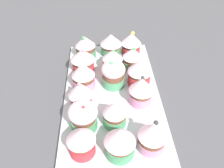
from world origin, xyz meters
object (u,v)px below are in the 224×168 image
Objects in this scene: cupcake_6 at (111,44)px; cupcake_12 at (132,58)px; cupcake_9 at (113,113)px; cupcake_7 at (113,60)px; cupcake_14 at (141,90)px; cupcake_1 at (83,60)px; cupcake_3 at (81,94)px; cupcake_8 at (113,74)px; cupcake_10 at (120,141)px; cupcake_2 at (83,76)px; cupcake_15 at (152,136)px; cupcake_11 at (131,43)px; cupcake_5 at (81,141)px; cupcake_4 at (83,116)px; cupcake_0 at (85,47)px; baking_tray at (112,94)px; cupcake_13 at (140,71)px.

cupcake_12 is (7.27, 5.75, -0.26)cm from cupcake_6.
cupcake_7 is at bearing 176.86° from cupcake_9.
cupcake_14 is (21.37, 6.13, 0.31)cm from cupcake_6.
cupcake_1 is 19.94cm from cupcake_14.
cupcake_3 reaches higher than cupcake_1.
cupcake_14 is at bearing 42.12° from cupcake_8.
cupcake_1 is 10.63cm from cupcake_8.
cupcake_12 is (-7.15, 5.90, -0.28)cm from cupcake_8.
cupcake_14 reaches higher than cupcake_10.
cupcake_2 is 1.10× the size of cupcake_7.
cupcake_6 is 34.95cm from cupcake_15.
cupcake_11 is (0.04, 6.27, 0.19)cm from cupcake_6.
cupcake_5 is 37.40cm from cupcake_11.
cupcake_15 is at bearing 66.69° from cupcake_4.
cupcake_8 is at bearing 159.76° from cupcake_5.
cupcake_7 is at bearing 87.82° from cupcake_1.
cupcake_4 is 0.91× the size of cupcake_15.
cupcake_8 reaches higher than cupcake_1.
cupcake_0 is 36.19cm from cupcake_15.
baking_tray is 10.50cm from cupcake_7.
cupcake_5 reaches higher than baking_tray.
cupcake_11 is at bearing 89.60° from cupcake_6.
baking_tray is 6.49× the size of cupcake_5.
cupcake_15 reaches higher than cupcake_3.
cupcake_11 is (-14.38, 6.42, 0.17)cm from cupcake_8.
cupcake_0 is 0.98× the size of cupcake_2.
cupcake_3 is 6.85cm from cupcake_4.
cupcake_5 is at bearing -21.84° from cupcake_11.
cupcake_13 and cupcake_14 have the same top height.
baking_tray is at bearing 177.79° from cupcake_9.
cupcake_15 is at bearing -0.97° from cupcake_13.
cupcake_14 reaches higher than cupcake_1.
cupcake_0 is 24.62cm from cupcake_14.
cupcake_1 is at bearing -62.45° from cupcake_11.
cupcake_5 is at bearing -88.39° from cupcake_15.
cupcake_11 reaches higher than cupcake_4.
cupcake_5 is (13.18, 0.71, -0.11)cm from cupcake_3.
cupcake_10 is (17.71, 0.54, 4.44)cm from baking_tray.
cupcake_8 reaches higher than cupcake_4.
cupcake_1 reaches higher than cupcake_4.
baking_tray is 6.38× the size of cupcake_4.
cupcake_7 is (-9.70, 0.70, 3.98)cm from baking_tray.
cupcake_8 is at bearing -179.93° from cupcake_10.
cupcake_2 is 1.13× the size of cupcake_9.
cupcake_7 is (-13.59, 8.38, -0.37)cm from cupcake_3.
cupcake_2 is 7.78cm from cupcake_8.
cupcake_14 is at bearing 61.53° from baking_tray.
baking_tray is 5.66× the size of cupcake_13.
cupcake_0 and cupcake_10 have the same top height.
cupcake_2 is 1.11× the size of cupcake_12.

